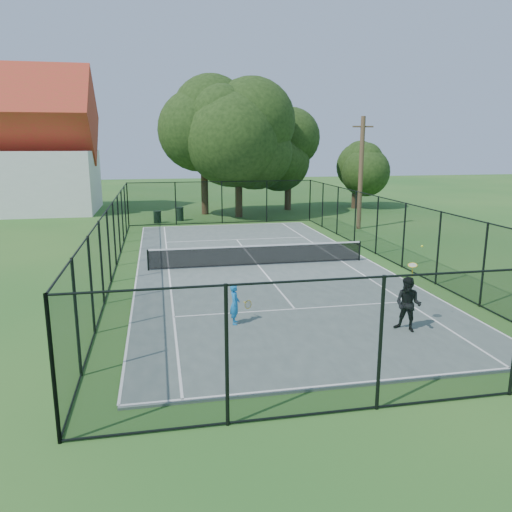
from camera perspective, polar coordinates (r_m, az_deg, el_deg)
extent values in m
plane|color=#21571E|center=(23.23, 0.24, -1.20)|extent=(120.00, 120.00, 0.00)
cube|color=#4C5A55|center=(23.22, 0.24, -1.13)|extent=(11.00, 24.00, 0.06)
cylinder|color=black|center=(22.68, -12.24, -0.46)|extent=(0.08, 0.08, 0.95)
cylinder|color=black|center=(24.57, 11.75, 0.58)|extent=(0.08, 0.08, 0.95)
cube|color=black|center=(23.11, 0.24, 0.08)|extent=(10.00, 0.03, 0.88)
cube|color=white|center=(23.01, 0.24, 1.16)|extent=(10.00, 0.05, 0.06)
cylinder|color=#332114|center=(40.42, -5.89, 7.66)|extent=(0.56, 0.56, 4.09)
sphere|color=black|center=(40.26, -6.02, 13.18)|extent=(7.38, 7.38, 7.38)
cylinder|color=#332114|center=(38.72, -1.98, 7.39)|extent=(0.56, 0.56, 3.94)
sphere|color=black|center=(38.55, -2.03, 12.93)|extent=(7.07, 7.07, 7.07)
cylinder|color=#332114|center=(43.03, 3.67, 7.49)|extent=(0.56, 0.56, 3.31)
sphere|color=black|center=(42.86, 3.73, 11.45)|extent=(5.26, 5.26, 5.26)
cylinder|color=#332114|center=(44.81, 11.24, 6.94)|extent=(0.56, 0.56, 2.46)
sphere|color=black|center=(44.64, 11.37, 9.88)|extent=(4.30, 4.30, 4.30)
cube|color=silver|center=(45.95, -27.21, 7.51)|extent=(15.00, 8.00, 5.00)
cylinder|color=black|center=(36.53, -11.21, 4.36)|extent=(0.54, 0.54, 0.83)
cylinder|color=black|center=(36.47, -11.24, 5.03)|extent=(0.58, 0.58, 0.05)
cylinder|color=black|center=(37.35, -8.70, 4.74)|extent=(0.54, 0.54, 0.96)
cylinder|color=black|center=(37.28, -8.72, 5.50)|extent=(0.58, 0.58, 0.05)
cylinder|color=#4C3823|center=(33.81, 11.89, 9.19)|extent=(0.30, 0.30, 7.30)
cube|color=#4C3823|center=(33.77, 12.13, 14.26)|extent=(1.40, 0.10, 0.10)
imported|color=#1980D4|center=(15.67, -2.44, -5.51)|extent=(0.39, 0.52, 1.29)
torus|color=gold|center=(15.91, -0.91, -5.56)|extent=(0.27, 0.18, 0.29)
cylinder|color=silver|center=(15.91, -0.91, -5.56)|extent=(0.23, 0.15, 0.25)
imported|color=black|center=(15.70, 16.99, -5.31)|extent=(1.02, 1.02, 1.67)
torus|color=gold|center=(15.82, 17.46, -1.00)|extent=(0.30, 0.28, 0.14)
cylinder|color=silver|center=(15.82, 17.46, -1.00)|extent=(0.26, 0.24, 0.11)
sphere|color=#CCE526|center=(15.93, 18.45, 1.07)|extent=(0.07, 0.07, 0.07)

